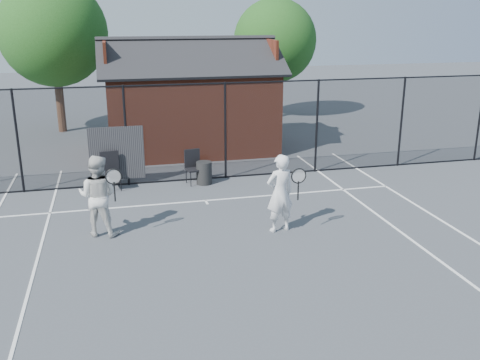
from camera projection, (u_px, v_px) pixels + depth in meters
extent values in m
plane|color=#454A4F|center=(229.00, 244.00, 12.02)|extent=(80.00, 80.00, 0.00)
cube|color=white|center=(206.00, 201.00, 14.80)|extent=(11.00, 0.06, 0.01)
cube|color=white|center=(23.00, 313.00, 9.23)|extent=(0.06, 18.00, 0.01)
cube|color=white|center=(443.00, 263.00, 11.09)|extent=(0.06, 18.00, 0.01)
cube|color=white|center=(207.00, 202.00, 14.66)|extent=(0.06, 0.30, 0.01)
cylinder|color=black|center=(18.00, 142.00, 15.08)|extent=(0.07, 0.07, 3.00)
cylinder|color=black|center=(126.00, 136.00, 15.76)|extent=(0.07, 0.07, 3.00)
cylinder|color=black|center=(225.00, 131.00, 16.43)|extent=(0.07, 0.07, 3.00)
cylinder|color=black|center=(317.00, 126.00, 17.11)|extent=(0.07, 0.07, 3.00)
cylinder|color=black|center=(401.00, 122.00, 17.79)|extent=(0.07, 0.07, 3.00)
cylinder|color=black|center=(480.00, 118.00, 18.46)|extent=(0.07, 0.07, 3.00)
cylinder|color=black|center=(192.00, 84.00, 15.77)|extent=(22.00, 0.04, 0.04)
cylinder|color=black|center=(194.00, 179.00, 16.65)|extent=(22.00, 0.04, 0.04)
cube|color=black|center=(193.00, 133.00, 16.21)|extent=(22.00, 3.00, 0.01)
cube|color=black|center=(117.00, 153.00, 15.82)|extent=(1.60, 0.04, 1.60)
cube|color=maroon|center=(190.00, 110.00, 20.03)|extent=(6.00, 4.00, 3.00)
cube|color=black|center=(193.00, 57.00, 18.50)|extent=(6.50, 2.36, 1.32)
cube|color=black|center=(185.00, 53.00, 20.35)|extent=(6.50, 2.36, 1.32)
cube|color=maroon|center=(105.00, 56.00, 18.76)|extent=(0.10, 2.80, 1.06)
cube|color=maroon|center=(266.00, 53.00, 20.09)|extent=(0.10, 2.80, 1.06)
cylinder|color=#382116|center=(60.00, 103.00, 23.15)|extent=(0.36, 0.36, 2.52)
sphere|color=#194213|center=(53.00, 33.00, 22.28)|extent=(4.48, 4.48, 4.48)
cylinder|color=#382116|center=(274.00, 95.00, 26.37)|extent=(0.36, 0.36, 2.23)
sphere|color=#194213|center=(275.00, 41.00, 25.60)|extent=(3.97, 3.97, 3.97)
imported|color=silver|center=(280.00, 193.00, 12.50)|extent=(0.76, 0.58, 1.88)
torus|color=black|center=(299.00, 176.00, 12.07)|extent=(0.37, 0.03, 0.37)
cylinder|color=black|center=(298.00, 191.00, 12.17)|extent=(0.04, 0.04, 0.45)
imported|color=silver|center=(98.00, 196.00, 12.28)|extent=(1.12, 1.00, 1.91)
torus|color=black|center=(113.00, 176.00, 11.85)|extent=(0.37, 0.03, 0.37)
cylinder|color=black|center=(115.00, 192.00, 11.96)|extent=(0.04, 0.04, 0.46)
cube|color=black|center=(111.00, 172.00, 15.56)|extent=(0.59, 0.61, 1.09)
cube|color=black|center=(195.00, 168.00, 16.12)|extent=(0.58, 0.60, 1.02)
cylinder|color=black|center=(204.00, 173.00, 16.18)|extent=(0.56, 0.56, 0.69)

